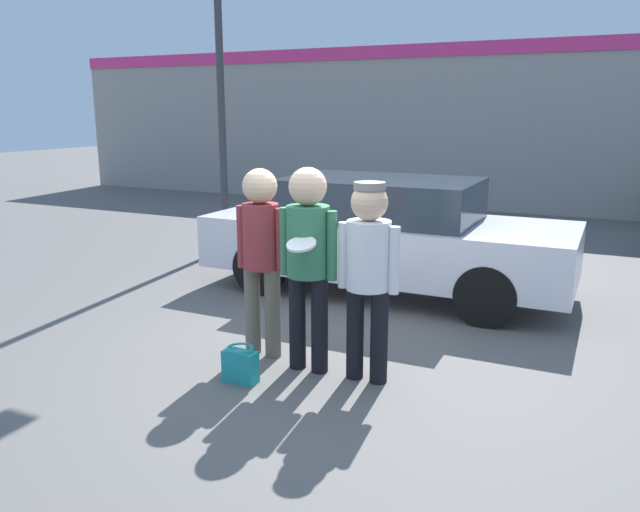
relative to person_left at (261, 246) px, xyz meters
name	(u,v)px	position (x,y,z in m)	size (l,w,h in m)	color
ground_plane	(306,362)	(0.46, 0.00, -1.06)	(56.00, 56.00, 0.00)	#5B5956
storefront_building	(501,127)	(0.46, 9.78, 0.85)	(24.00, 0.22, 3.76)	gray
person_left	(261,246)	(0.00, 0.00, 0.00)	(0.50, 0.33, 1.77)	#665B4C
person_middle_with_frisbee	(308,250)	(0.55, -0.13, 0.04)	(0.54, 0.57, 1.82)	black
person_right	(368,263)	(1.10, -0.11, -0.02)	(0.54, 0.37, 1.72)	black
parked_car_near	(385,235)	(0.32, 2.53, -0.32)	(4.55, 1.78, 1.45)	silver
street_lamp	(232,7)	(-2.66, 3.75, 2.74)	(1.52, 0.35, 6.20)	#38383D
handbag	(240,365)	(0.14, -0.62, -0.91)	(0.30, 0.23, 0.32)	teal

